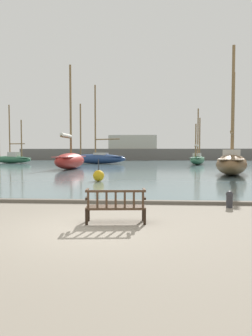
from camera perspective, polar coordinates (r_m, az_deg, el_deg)
name	(u,v)px	position (r m, az deg, el deg)	size (l,w,h in m)	color
ground_plane	(85,230)	(7.62, -7.75, -11.53)	(160.00, 160.00, 0.00)	gray
harbor_water	(137,163)	(51.28, 2.16, 0.93)	(100.00, 80.00, 0.08)	slate
quay_edge_kerb	(106,202)	(11.33, -3.82, -6.39)	(40.00, 0.30, 0.12)	#675F54
park_bench	(116,206)	(8.12, -1.97, -7.21)	(1.64, 0.66, 0.92)	black
sailboat_distant_harbor	(232,162)	(26.36, 19.48, 1.07)	(4.94, 9.46, 10.62)	brown
sailboat_mid_starboard	(97,158)	(48.30, -5.58, 1.99)	(10.26, 5.58, 12.52)	navy
sailboat_nearest_starboard	(11,158)	(53.59, -21.02, 1.78)	(8.77, 3.73, 9.69)	#2D6647
sailboat_outer_port	(197,159)	(45.65, 13.45, 1.71)	(3.88, 7.05, 8.29)	#2D6647
sailboat_centre_channel	(70,160)	(33.55, -10.53, 1.56)	(2.44, 8.89, 11.38)	maroon
mooring_bollard	(230,198)	(10.96, 19.12, -5.49)	(0.25, 0.25, 0.58)	#2D2D33
channel_buoy	(99,176)	(18.96, -5.24, -1.45)	(0.71, 0.71, 1.41)	gold
far_breakwater	(139,153)	(70.25, 2.40, 2.96)	(56.80, 2.40, 5.90)	#66605B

